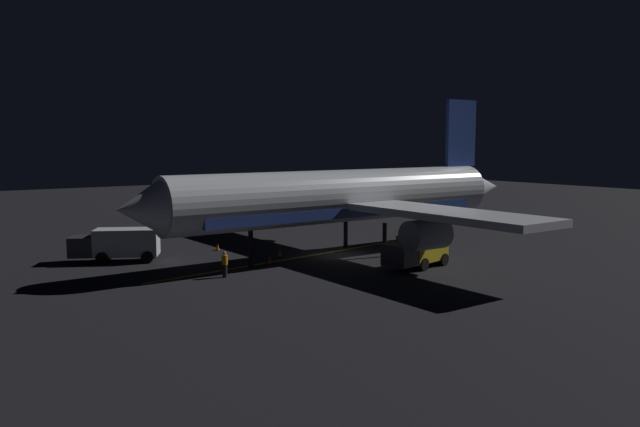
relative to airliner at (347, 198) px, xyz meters
The scene contains 9 objects.
ground_plane 4.71m from the airliner, 90.60° to the left, with size 180.00×180.00×0.20m, color black.
apron_guide_stripe 6.57m from the airliner, 77.40° to the left, with size 0.24×25.14×0.01m, color gold.
airliner is the anchor object (origin of this frame).
baggage_truck 17.90m from the airliner, 64.11° to the left, with size 4.91×6.64×2.49m.
catering_truck 7.89m from the airliner, behind, with size 3.14×5.78×2.33m.
ground_crew_worker 12.55m from the airliner, 99.56° to the left, with size 0.40×0.40×1.74m.
traffic_cone_near_left 8.19m from the airliner, 87.05° to the left, with size 0.50×0.50×0.55m.
traffic_cone_near_right 11.66m from the airliner, 44.83° to the left, with size 0.50×0.50×0.55m.
traffic_cone_under_wing 6.91m from the airliner, 64.98° to the left, with size 0.50×0.50×0.55m.
Camera 1 is at (-38.86, 29.57, 8.92)m, focal length 34.80 mm.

